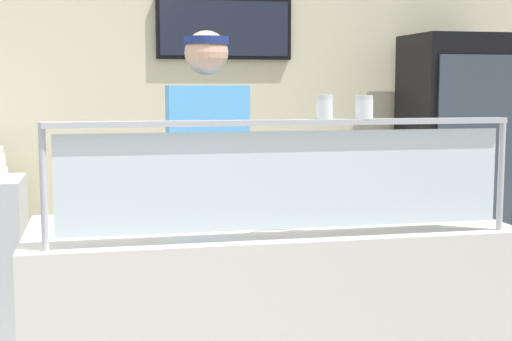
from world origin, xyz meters
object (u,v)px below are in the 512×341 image
Objects in this scene: drink_fridge at (454,168)px; parmesan_shaker at (325,109)px; pizza_tray at (264,216)px; pepper_flake_shaker at (364,109)px; worker_figure at (209,188)px; pizza_server at (271,212)px.

parmesan_shaker is at bearing -126.92° from drink_fridge.
pizza_tray is 0.23× the size of drink_fridge.
pepper_flake_shaker is 0.05× the size of drink_fridge.
pizza_tray is at bearing 109.44° from parmesan_shaker.
worker_figure is (-0.14, 0.61, 0.04)m from pizza_tray.
pepper_flake_shaker is 0.05× the size of worker_figure.
drink_fridge is at bearing 53.08° from parmesan_shaker.
pepper_flake_shaker is at bearing -0.00° from parmesan_shaker.
pepper_flake_shaker is (0.26, -0.36, 0.43)m from pizza_server.
pizza_server is 3.30× the size of pepper_flake_shaker.
worker_figure reaches higher than pizza_server.
drink_fridge is (1.76, 1.83, -0.06)m from pizza_server.
pizza_tray is 0.66m from pepper_flake_shaker.
drink_fridge reaches higher than worker_figure.
pepper_flake_shaker is 1.15m from worker_figure.
pizza_server is 0.65m from worker_figure.
pizza_tray is 0.04m from pizza_server.
drink_fridge is at bearing 45.47° from pizza_tray.
drink_fridge reaches higher than parmesan_shaker.
parmesan_shaker is 1.10m from worker_figure.
pizza_tray is at bearing -134.53° from drink_fridge.
pizza_tray is 5.02× the size of pepper_flake_shaker.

